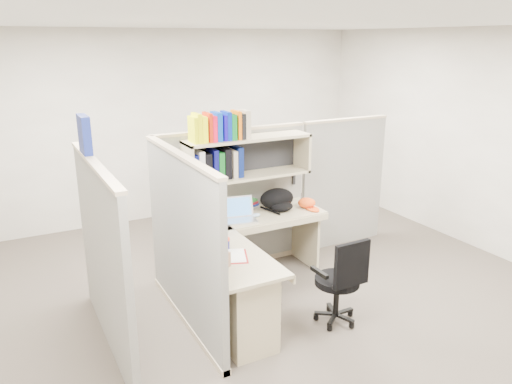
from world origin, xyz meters
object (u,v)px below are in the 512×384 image
backpack (279,200)px  task_chair (339,294)px  snack_canister (224,243)px  laptop (240,210)px  desk (247,281)px

backpack → task_chair: bearing=-89.4°
snack_canister → task_chair: size_ratio=0.12×
laptop → task_chair: laptop is taller
backpack → task_chair: (-0.08, -1.25, -0.54)m
laptop → snack_canister: laptop is taller
desk → backpack: bearing=46.0°
laptop → snack_canister: size_ratio=3.29×
desk → laptop: bearing=68.7°
desk → task_chair: (0.75, -0.38, -0.13)m
laptop → backpack: 0.56m
laptop → backpack: laptop is taller
snack_canister → backpack: bearing=35.4°
laptop → snack_canister: (-0.44, -0.58, -0.07)m
desk → snack_canister: bearing=132.2°
task_chair → backpack: bearing=86.2°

